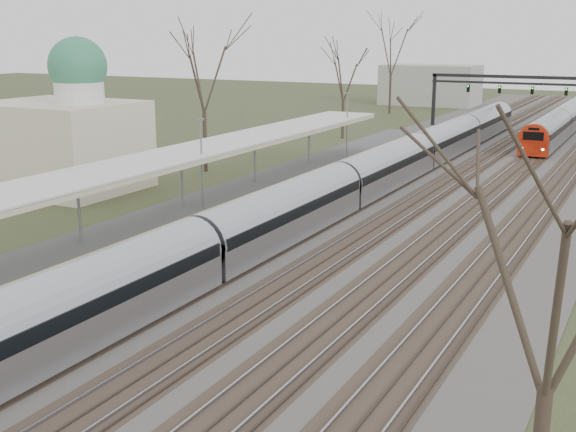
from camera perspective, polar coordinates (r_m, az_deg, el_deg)
name	(u,v)px	position (r m, az deg, el deg)	size (l,w,h in m)	color
track_bed	(449,176)	(55.83, 12.57, 3.13)	(24.00, 160.00, 0.22)	#474442
platform	(217,203)	(43.70, -5.59, 0.99)	(3.50, 69.00, 1.00)	#9E9B93
canopy	(170,158)	(39.42, -9.31, 4.52)	(4.10, 50.00, 3.11)	slate
dome_building	(63,136)	(51.45, -17.32, 6.05)	(10.00, 8.00, 10.30)	beige
signal_gantry	(526,86)	(84.37, 18.31, 9.70)	(21.00, 0.59, 6.08)	black
tree_west_far	(203,67)	(55.77, -6.73, 11.60)	(5.50, 5.50, 11.33)	#2D231C
tree_east_near	(558,257)	(13.63, 20.56, -3.07)	(4.50, 4.50, 9.27)	#2D231C
train_near	(383,168)	(50.08, 7.54, 3.76)	(2.62, 75.21, 3.05)	#A5A8AF
train_far	(568,117)	(87.06, 21.22, 7.31)	(2.62, 45.21, 3.05)	#A5A8AF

